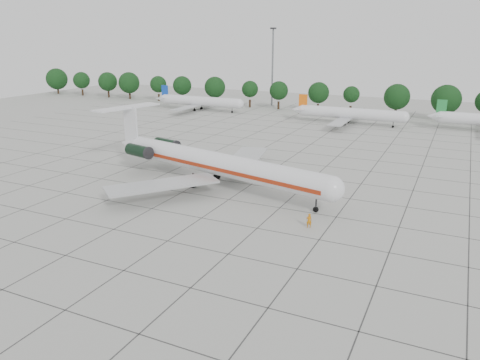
{
  "coord_description": "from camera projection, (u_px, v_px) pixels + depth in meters",
  "views": [
    {
      "loc": [
        29.33,
        -57.71,
        23.15
      ],
      "look_at": [
        2.14,
        -0.69,
        3.5
      ],
      "focal_mm": 35.0,
      "sensor_mm": 36.0,
      "label": 1
    }
  ],
  "objects": [
    {
      "name": "apron_joints",
      "position": [
        268.0,
        173.0,
        81.6
      ],
      "size": [
        170.0,
        170.0,
        0.02
      ],
      "primitive_type": "cube",
      "color": "#383838",
      "rests_on": "ground"
    },
    {
      "name": "ground_crew",
      "position": [
        309.0,
        221.0,
        58.47
      ],
      "size": [
        0.81,
        0.72,
        1.87
      ],
      "primitive_type": "imported",
      "rotation": [
        0.0,
        0.0,
        3.64
      ],
      "color": "#C7700B",
      "rests_on": "ground"
    },
    {
      "name": "ground",
      "position": [
        229.0,
        200.0,
        68.68
      ],
      "size": [
        260.0,
        260.0,
        0.0
      ],
      "primitive_type": "plane",
      "color": "#B1B2AA",
      "rests_on": "ground"
    },
    {
      "name": "bg_airliner_b",
      "position": [
        200.0,
        101.0,
        148.7
      ],
      "size": [
        28.24,
        27.2,
        7.4
      ],
      "color": "silver",
      "rests_on": "ground"
    },
    {
      "name": "main_airliner",
      "position": [
        208.0,
        161.0,
        74.68
      ],
      "size": [
        45.61,
        35.29,
        10.82
      ],
      "rotation": [
        0.0,
        0.0,
        -0.24
      ],
      "color": "silver",
      "rests_on": "ground"
    },
    {
      "name": "floodlight_mast",
      "position": [
        273.0,
        63.0,
        156.06
      ],
      "size": [
        1.6,
        1.6,
        25.45
      ],
      "color": "slate",
      "rests_on": "ground"
    },
    {
      "name": "bg_airliner_c",
      "position": [
        350.0,
        114.0,
        125.51
      ],
      "size": [
        28.24,
        27.2,
        7.4
      ],
      "color": "silver",
      "rests_on": "ground"
    },
    {
      "name": "tree_line",
      "position": [
        319.0,
        93.0,
        144.96
      ],
      "size": [
        249.86,
        8.44,
        10.22
      ],
      "color": "#332114",
      "rests_on": "ground"
    }
  ]
}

